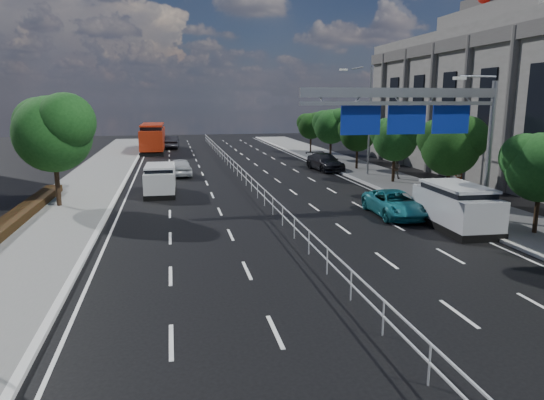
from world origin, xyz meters
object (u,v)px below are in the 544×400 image
object	(u,v)px
overhead_gantry	(422,114)
silver_minivan	(456,207)
red_bus	(153,137)
white_minivan	(160,180)
parked_car_teal	(395,204)
near_car_silver	(180,167)
near_car_dark	(172,142)
pedestrian_b	(396,168)
pedestrian_a	(459,178)
parked_car_dark	(325,162)

from	to	relation	value
overhead_gantry	silver_minivan	distance (m)	4.90
overhead_gantry	red_bus	size ratio (longest dim) A/B	0.89
white_minivan	silver_minivan	size ratio (longest dim) A/B	0.86
parked_car_teal	near_car_silver	bearing A→B (deg)	125.48
near_car_silver	white_minivan	bearing A→B (deg)	74.51
near_car_silver	near_car_dark	xyz separation A→B (m)	(-0.53, 24.30, 0.09)
red_bus	white_minivan	bearing A→B (deg)	-86.51
red_bus	pedestrian_b	size ratio (longest dim) A/B	7.24
silver_minivan	pedestrian_b	size ratio (longest dim) A/B	3.39
near_car_dark	parked_car_teal	bearing A→B (deg)	109.19
near_car_dark	pedestrian_a	distance (m)	41.25
silver_minivan	pedestrian_a	bearing A→B (deg)	59.44
silver_minivan	near_car_dark	bearing A→B (deg)	109.73
overhead_gantry	pedestrian_a	world-z (taller)	overhead_gantry
overhead_gantry	silver_minivan	bearing A→B (deg)	-33.96
overhead_gantry	near_car_silver	size ratio (longest dim) A/B	2.37
white_minivan	silver_minivan	world-z (taller)	silver_minivan
parked_car_teal	near_car_dark	bearing A→B (deg)	108.23
near_car_silver	overhead_gantry	bearing A→B (deg)	115.62
parked_car_teal	pedestrian_a	distance (m)	8.38
red_bus	pedestrian_a	size ratio (longest dim) A/B	5.82
overhead_gantry	near_car_silver	xyz separation A→B (m)	(-11.45, 19.19, -4.87)
near_car_silver	parked_car_teal	distance (m)	20.56
overhead_gantry	parked_car_teal	distance (m)	5.30
overhead_gantry	silver_minivan	world-z (taller)	overhead_gantry
white_minivan	parked_car_teal	size ratio (longest dim) A/B	0.94
white_minivan	near_car_silver	world-z (taller)	white_minivan
white_minivan	overhead_gantry	bearing A→B (deg)	-39.19
pedestrian_a	near_car_silver	bearing A→B (deg)	-51.13
overhead_gantry	pedestrian_b	bearing A→B (deg)	68.16
white_minivan	pedestrian_a	size ratio (longest dim) A/B	2.36
white_minivan	silver_minivan	bearing A→B (deg)	-38.54
white_minivan	near_car_silver	size ratio (longest dim) A/B	1.08
overhead_gantry	parked_car_dark	world-z (taller)	overhead_gantry
near_car_silver	parked_car_teal	bearing A→B (deg)	117.82
red_bus	parked_car_dark	bearing A→B (deg)	-51.17
silver_minivan	pedestrian_b	xyz separation A→B (m)	(3.78, 14.38, -0.15)
white_minivan	parked_car_dark	bearing A→B (deg)	32.53
overhead_gantry	pedestrian_a	size ratio (longest dim) A/B	5.19
overhead_gantry	pedestrian_a	xyz separation A→B (m)	(6.66, 6.69, -4.48)
red_bus	overhead_gantry	bearing A→B (deg)	-69.55
silver_minivan	near_car_silver	bearing A→B (deg)	125.56
red_bus	pedestrian_a	bearing A→B (deg)	-57.07
white_minivan	red_bus	bearing A→B (deg)	93.97
red_bus	near_car_dark	distance (m)	4.19
silver_minivan	parked_car_dark	world-z (taller)	silver_minivan
parked_car_dark	pedestrian_a	xyz separation A→B (m)	(5.10, -13.13, 0.37)
silver_minivan	parked_car_teal	distance (m)	3.52
pedestrian_b	parked_car_teal	bearing A→B (deg)	104.24
pedestrian_a	overhead_gantry	bearing A→B (deg)	28.60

